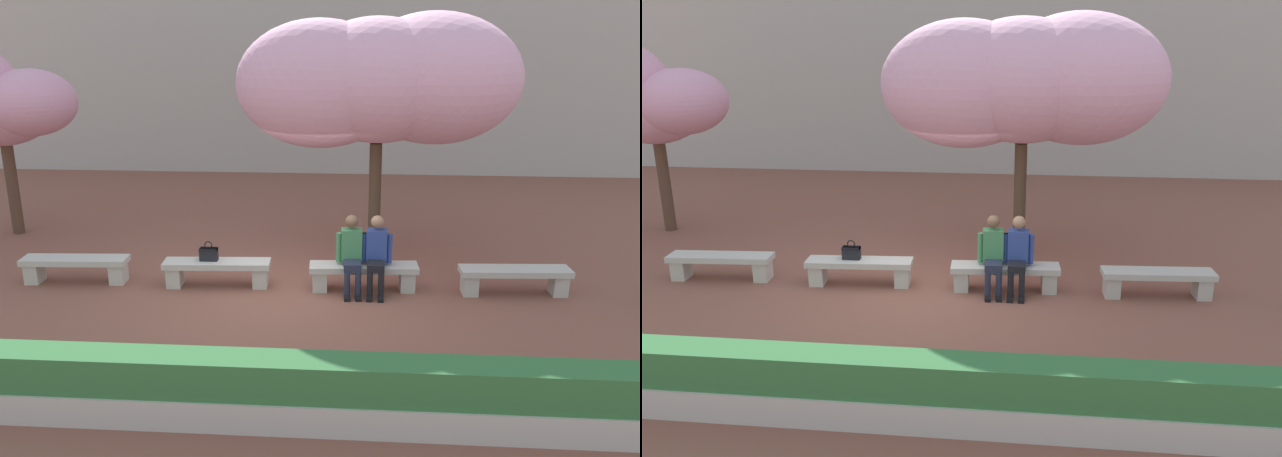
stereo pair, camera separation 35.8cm
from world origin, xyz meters
TOP-DOWN VIEW (x-y plane):
  - ground_plane at (0.00, 0.00)m, footprint 100.00×100.00m
  - building_facade at (0.00, 11.37)m, footprint 28.00×4.00m
  - stone_bench_west_end at (-3.71, 0.00)m, footprint 1.82×0.52m
  - stone_bench_near_west at (-1.24, -0.00)m, footprint 1.82×0.52m
  - stone_bench_center at (1.24, 0.00)m, footprint 1.82×0.52m
  - stone_bench_near_east at (3.71, 0.00)m, footprint 1.82×0.52m
  - person_seated_left at (1.04, -0.05)m, footprint 0.51×0.70m
  - person_seated_right at (1.44, -0.05)m, footprint 0.51×0.69m
  - handbag at (-1.38, 0.02)m, footprint 0.30×0.15m
  - cherry_tree_main at (1.54, 1.88)m, footprint 5.16×3.52m
  - planter_hedge_foreground at (0.00, -3.87)m, footprint 13.28×0.50m

SIDE VIEW (x-z plane):
  - ground_plane at x=0.00m, z-range 0.00..0.00m
  - stone_bench_west_end at x=-3.71m, z-range 0.08..0.53m
  - stone_bench_near_west at x=-1.24m, z-range 0.08..0.53m
  - stone_bench_center at x=1.24m, z-range 0.08..0.53m
  - stone_bench_near_east at x=3.71m, z-range 0.08..0.53m
  - planter_hedge_foreground at x=0.00m, z-range -0.01..0.79m
  - handbag at x=-1.38m, z-range 0.41..0.75m
  - person_seated_left at x=1.04m, z-range 0.05..1.34m
  - person_seated_right at x=1.44m, z-range 0.05..1.34m
  - cherry_tree_main at x=1.54m, z-range 1.04..5.57m
  - building_facade at x=0.00m, z-range 0.00..8.73m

